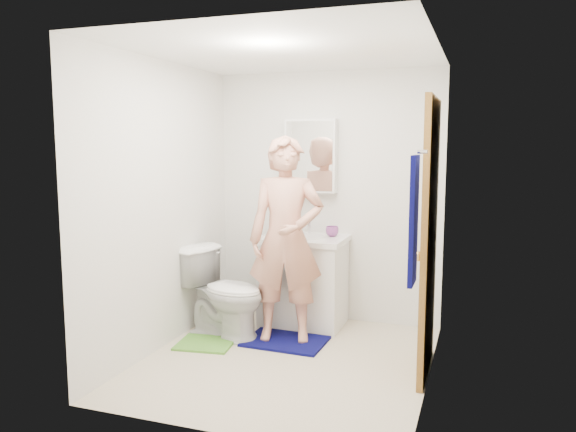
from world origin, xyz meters
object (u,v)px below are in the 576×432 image
object	(u,v)px
toilet	(224,292)
soap_dispenser	(278,226)
vanity_cabinet	(304,283)
medicine_cabinet	(311,156)
toothbrush_cup	(332,231)
man	(286,239)
towel	(414,221)

from	to	relation	value
toilet	soap_dispenser	size ratio (longest dim) A/B	4.13
vanity_cabinet	soap_dispenser	distance (m)	0.60
vanity_cabinet	medicine_cabinet	bearing A→B (deg)	90.00
toothbrush_cup	man	distance (m)	0.64
man	towel	bearing A→B (deg)	-54.78
toilet	toothbrush_cup	size ratio (longest dim) A/B	6.58
vanity_cabinet	towel	bearing A→B (deg)	-51.53
toilet	man	size ratio (longest dim) A/B	0.45
vanity_cabinet	soap_dispenser	bearing A→B (deg)	-165.81
vanity_cabinet	soap_dispenser	xyz separation A→B (m)	(-0.23, -0.06, 0.55)
toilet	soap_dispenser	distance (m)	0.80
vanity_cabinet	toilet	distance (m)	0.78
towel	soap_dispenser	xyz separation A→B (m)	(-1.41, 1.43, -0.30)
vanity_cabinet	toilet	bearing A→B (deg)	-136.68
towel	toothbrush_cup	distance (m)	1.87
vanity_cabinet	medicine_cabinet	world-z (taller)	medicine_cabinet
toilet	toothbrush_cup	xyz separation A→B (m)	(0.82, 0.64, 0.50)
toothbrush_cup	man	bearing A→B (deg)	-113.46
vanity_cabinet	toothbrush_cup	distance (m)	0.57
medicine_cabinet	soap_dispenser	xyz separation A→B (m)	(-0.23, -0.28, -0.65)
towel	soap_dispenser	world-z (taller)	towel
towel	toilet	bearing A→B (deg)	151.58
soap_dispenser	vanity_cabinet	bearing A→B (deg)	14.19
medicine_cabinet	man	distance (m)	0.99
toilet	toothbrush_cup	bearing A→B (deg)	-36.68
soap_dispenser	man	xyz separation A→B (m)	(0.23, -0.42, -0.04)
soap_dispenser	toothbrush_cup	bearing A→B (deg)	18.63
medicine_cabinet	man	bearing A→B (deg)	-90.41
medicine_cabinet	towel	distance (m)	2.11
vanity_cabinet	man	size ratio (longest dim) A/B	0.45
vanity_cabinet	toothbrush_cup	size ratio (longest dim) A/B	6.61
medicine_cabinet	man	size ratio (longest dim) A/B	0.40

